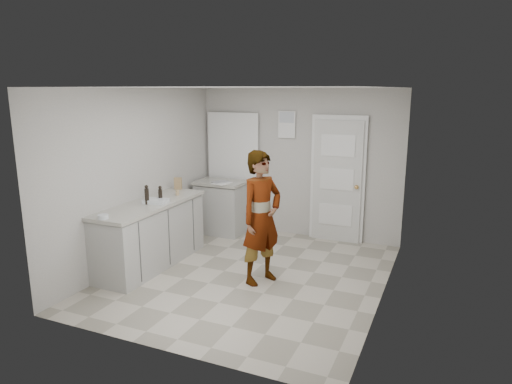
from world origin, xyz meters
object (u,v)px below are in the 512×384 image
at_px(cake_mix_box, 178,183).
at_px(egg_bowl, 103,217).
at_px(spice_jar, 177,193).
at_px(baking_dish, 156,201).
at_px(oil_cruet_a, 160,194).
at_px(oil_cruet_b, 147,195).
at_px(person, 261,218).

xyz_separation_m(cake_mix_box, egg_bowl, (0.08, -1.80, -0.07)).
relative_size(cake_mix_box, spice_jar, 2.42).
bearing_deg(baking_dish, oil_cruet_a, 85.14).
height_order(oil_cruet_a, egg_bowl, oil_cruet_a).
xyz_separation_m(oil_cruet_b, baking_dish, (0.08, 0.10, -0.10)).
height_order(spice_jar, oil_cruet_a, oil_cruet_a).
distance_m(cake_mix_box, baking_dish, 0.91).
bearing_deg(oil_cruet_a, cake_mix_box, 105.40).
height_order(cake_mix_box, baking_dish, cake_mix_box).
bearing_deg(cake_mix_box, baking_dish, -93.82).
height_order(person, egg_bowl, person).
bearing_deg(person, spice_jar, 98.71).
distance_m(cake_mix_box, egg_bowl, 1.80).
height_order(spice_jar, egg_bowl, spice_jar).
xyz_separation_m(person, baking_dish, (-1.56, -0.09, 0.08)).
bearing_deg(egg_bowl, person, 30.72).
xyz_separation_m(person, oil_cruet_a, (-1.56, 0.01, 0.17)).
relative_size(oil_cruet_a, egg_bowl, 1.73).
bearing_deg(spice_jar, oil_cruet_a, -90.38).
bearing_deg(spice_jar, egg_bowl, -95.38).
xyz_separation_m(cake_mix_box, baking_dish, (0.21, -0.88, -0.07)).
relative_size(person, oil_cruet_b, 6.40).
height_order(cake_mix_box, oil_cruet_b, oil_cruet_b).
bearing_deg(oil_cruet_a, egg_bowl, -97.46).
bearing_deg(baking_dish, egg_bowl, -97.73).
bearing_deg(oil_cruet_b, spice_jar, 82.07).
height_order(cake_mix_box, spice_jar, cake_mix_box).
bearing_deg(cake_mix_box, oil_cruet_b, -99.41).
height_order(spice_jar, oil_cruet_b, oil_cruet_b).
distance_m(person, cake_mix_box, 1.95).
height_order(person, oil_cruet_a, person).
distance_m(spice_jar, oil_cruet_b, 0.64).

